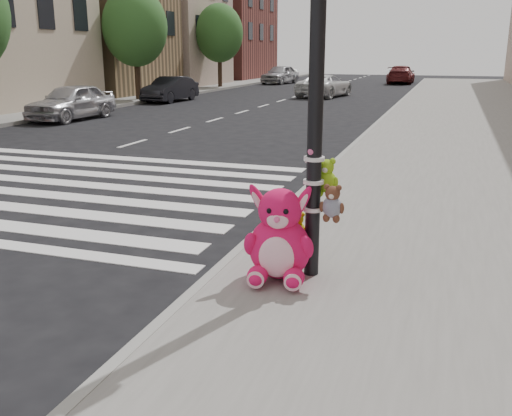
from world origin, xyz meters
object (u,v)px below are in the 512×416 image
at_px(red_teddy, 260,240).
at_px(signal_pole, 317,127).
at_px(car_silver_far, 71,102).
at_px(car_white_near, 325,86).
at_px(pink_bunny, 279,241).
at_px(car_dark_far, 170,89).

bearing_deg(red_teddy, signal_pole, -39.32).
bearing_deg(car_silver_far, signal_pole, -43.17).
height_order(signal_pole, car_silver_far, signal_pole).
height_order(car_silver_far, car_white_near, car_silver_far).
distance_m(pink_bunny, red_teddy, 1.04).
xyz_separation_m(car_dark_far, car_white_near, (6.81, 5.63, -0.01)).
xyz_separation_m(signal_pole, car_white_near, (-5.52, 26.45, -1.16)).
distance_m(signal_pole, car_white_near, 27.04).
bearing_deg(red_teddy, car_dark_far, 115.61).
distance_m(signal_pole, car_silver_far, 17.53).
xyz_separation_m(pink_bunny, car_white_near, (-5.20, 26.72, 0.04)).
relative_size(car_dark_far, car_white_near, 0.86).
bearing_deg(signal_pole, red_teddy, 144.71).
bearing_deg(car_silver_far, red_teddy, -43.80).
bearing_deg(car_white_near, car_dark_far, 49.36).
bearing_deg(car_dark_far, red_teddy, -57.30).
distance_m(signal_pole, red_teddy, 1.83).
xyz_separation_m(red_teddy, car_white_near, (-4.70, 25.87, 0.37)).
bearing_deg(car_silver_far, pink_bunny, -44.55).
height_order(car_dark_far, car_white_near, car_dark_far).
xyz_separation_m(signal_pole, pink_bunny, (-0.32, -0.27, -1.20)).
xyz_separation_m(signal_pole, car_silver_far, (-12.24, 12.49, -1.10)).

